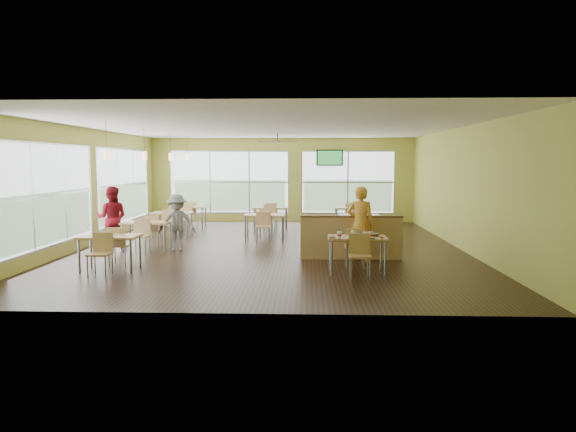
{
  "coord_description": "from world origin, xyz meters",
  "views": [
    {
      "loc": [
        0.95,
        -13.54,
        2.28
      ],
      "look_at": [
        0.5,
        -1.37,
        1.0
      ],
      "focal_mm": 32.0,
      "sensor_mm": 36.0,
      "label": 1
    }
  ],
  "objects_px": {
    "half_wall_divider": "(351,237)",
    "man_plaid": "(361,224)",
    "main_table": "(357,242)",
    "food_basket": "(374,235)"
  },
  "relations": [
    {
      "from": "main_table",
      "to": "man_plaid",
      "type": "relative_size",
      "value": 0.87
    },
    {
      "from": "half_wall_divider",
      "to": "man_plaid",
      "type": "bearing_deg",
      "value": -52.91
    },
    {
      "from": "half_wall_divider",
      "to": "food_basket",
      "type": "relative_size",
      "value": 10.46
    },
    {
      "from": "half_wall_divider",
      "to": "man_plaid",
      "type": "distance_m",
      "value": 0.47
    },
    {
      "from": "half_wall_divider",
      "to": "man_plaid",
      "type": "relative_size",
      "value": 1.37
    },
    {
      "from": "main_table",
      "to": "half_wall_divider",
      "type": "height_order",
      "value": "half_wall_divider"
    },
    {
      "from": "half_wall_divider",
      "to": "man_plaid",
      "type": "xyz_separation_m",
      "value": [
        0.19,
        -0.25,
        0.35
      ]
    },
    {
      "from": "half_wall_divider",
      "to": "main_table",
      "type": "bearing_deg",
      "value": -90.0
    },
    {
      "from": "main_table",
      "to": "food_basket",
      "type": "height_order",
      "value": "main_table"
    },
    {
      "from": "main_table",
      "to": "half_wall_divider",
      "type": "relative_size",
      "value": 0.63
    }
  ]
}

